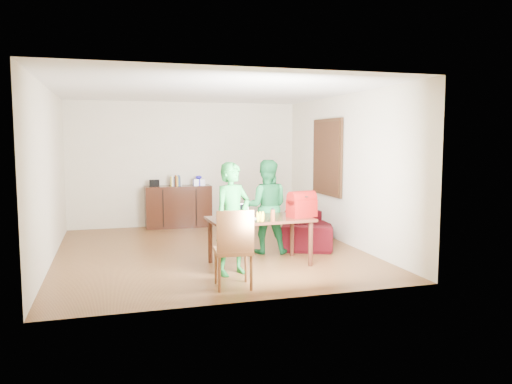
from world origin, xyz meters
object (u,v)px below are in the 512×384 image
object	(u,v)px
table	(260,223)
bottle	(273,215)
red_bag	(302,207)
chair	(233,265)
person_near	(233,219)
person_far	(266,207)
laptop	(245,216)
sofa	(309,224)

from	to	relation	value
table	bottle	size ratio (longest dim) A/B	7.83
red_bag	bottle	bearing A→B (deg)	-166.20
chair	person_near	xyz separation A→B (m)	(0.14, 0.62, 0.49)
person_far	laptop	distance (m)	0.97
red_bag	sofa	world-z (taller)	red_bag
person_far	red_bag	distance (m)	0.89
laptop	person_far	bearing A→B (deg)	35.81
person_far	laptop	world-z (taller)	person_far
bottle	red_bag	bearing A→B (deg)	28.50
table	laptop	size ratio (longest dim) A/B	4.36
table	laptop	distance (m)	0.28
bottle	sofa	bearing A→B (deg)	54.11
red_bag	laptop	bearing A→B (deg)	162.68
person_far	red_bag	size ratio (longest dim) A/B	3.70
bottle	sofa	xyz separation A→B (m)	(1.32, 1.83, -0.50)
laptop	person_near	bearing A→B (deg)	-144.91
person_far	bottle	world-z (taller)	person_far
chair	laptop	distance (m)	1.18
table	red_bag	xyz separation A→B (m)	(0.64, -0.09, 0.24)
red_bag	sofa	distance (m)	1.79
chair	red_bag	size ratio (longest dim) A/B	2.43
person_near	sofa	world-z (taller)	person_near
person_far	person_near	bearing A→B (deg)	71.23
laptop	sofa	size ratio (longest dim) A/B	0.16
red_bag	person_near	bearing A→B (deg)	-178.44
sofa	person_far	bearing A→B (deg)	147.74
bottle	red_bag	xyz separation A→B (m)	(0.57, 0.31, 0.06)
chair	sofa	bearing A→B (deg)	55.37
person_far	laptop	xyz separation A→B (m)	(-0.57, -0.78, -0.02)
laptop	table	bearing A→B (deg)	-5.35
person_near	bottle	size ratio (longest dim) A/B	7.88
laptop	bottle	distance (m)	0.47
bottle	red_bag	size ratio (longest dim) A/B	0.48
chair	person_far	bearing A→B (deg)	65.86
person_near	bottle	world-z (taller)	person_near
person_far	red_bag	bearing A→B (deg)	128.05
person_near	sofa	size ratio (longest dim) A/B	0.72
person_near	laptop	world-z (taller)	person_near
chair	red_bag	world-z (taller)	red_bag
table	chair	distance (m)	1.29
laptop	sofa	bearing A→B (deg)	24.08
bottle	person_far	bearing A→B (deg)	77.17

